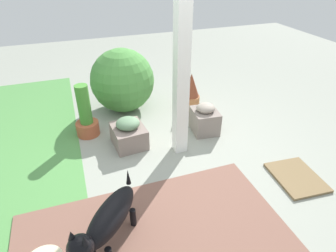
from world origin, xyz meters
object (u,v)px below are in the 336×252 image
Objects in this scene: round_shrub at (122,80)px; doormat at (296,177)px; stone_planter_mid at (129,133)px; terracotta_pot_spiky at (191,93)px; terracotta_pot_tall at (86,117)px; dog at (107,220)px; stone_planter_nearest at (205,119)px; porch_pillar at (182,59)px.

round_shrub is 1.63× the size of doormat.
terracotta_pot_spiky is (0.65, -1.14, 0.11)m from stone_planter_mid.
dog is (-1.87, 0.01, 0.07)m from terracotta_pot_tall.
dog is at bearing 142.07° from terracotta_pot_spiky.
stone_planter_nearest is at bearing -138.12° from round_shrub.
round_shrub is 1.32× the size of dog.
round_shrub is at bearing 70.35° from terracotta_pot_spiky.
doormat is at bearing -155.95° from stone_planter_nearest.
terracotta_pot_spiky is at bearing -109.65° from round_shrub.
porch_pillar reaches higher than dog.
stone_planter_mid is 0.65m from terracotta_pot_tall.
terracotta_pot_tall is (-0.21, 1.62, -0.02)m from terracotta_pot_spiky.
stone_planter_mid is at bearing 119.54° from terracotta_pot_spiky.
round_shrub is (1.31, 0.43, -0.71)m from porch_pillar.
dog is at bearing 165.33° from round_shrub.
porch_pillar is at bearing 121.17° from stone_planter_nearest.
stone_planter_mid is at bearing -18.69° from dog.
stone_planter_nearest is at bearing -91.10° from stone_planter_mid.
stone_planter_nearest is at bearing -106.30° from terracotta_pot_tall.
terracotta_pot_tall is 1.00× the size of dog.
porch_pillar is 1.55m from round_shrub.
round_shrub is 2.53m from dog.
stone_planter_mid is 0.82× the size of terracotta_pot_spiky.
porch_pillar reaches higher than terracotta_pot_tall.
terracotta_pot_tall reaches higher than doormat.
stone_planter_mid is (0.31, 0.58, -1.02)m from porch_pillar.
stone_planter_mid is 0.82× the size of doormat.
stone_planter_mid is at bearing 88.90° from stone_planter_nearest.
stone_planter_mid is 1.53m from dog.
dog reaches higher than doormat.
round_shrub is 1.32× the size of terracotta_pot_tall.
doormat is at bearing -132.41° from porch_pillar.
stone_planter_mid is 0.67× the size of dog.
terracotta_pot_spiky is 0.82× the size of terracotta_pot_tall.
porch_pillar is at bearing 47.59° from doormat.
porch_pillar reaches higher than terracotta_pot_spiky.
terracotta_pot_tall is (0.74, 1.06, -0.93)m from porch_pillar.
stone_planter_nearest reaches higher than doormat.
terracotta_pot_tall reaches higher than stone_planter_mid.
terracotta_pot_spiky is (0.67, -0.07, 0.09)m from stone_planter_nearest.
porch_pillar is 1.59m from terracotta_pot_tall.
porch_pillar is at bearing -43.43° from dog.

